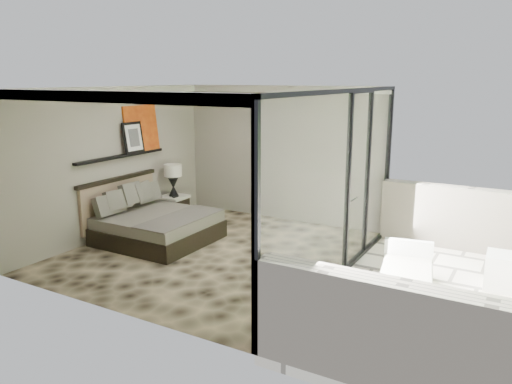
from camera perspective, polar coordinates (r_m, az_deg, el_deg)
The scene contains 14 objects.
floor at distance 8.73m, azimuth -4.75°, elevation -6.87°, with size 5.00×5.00×0.00m, color black.
ceiling at distance 8.22m, azimuth -5.11°, elevation 11.76°, with size 4.50×5.00×0.02m, color silver.
back_wall at distance 10.47m, azimuth 2.89°, elevation 4.39°, with size 4.50×0.02×2.80m, color gray.
left_wall at distance 9.80m, azimuth -15.77°, elevation 3.33°, with size 0.02×5.00×2.80m, color gray.
glass_wall at distance 7.33m, azimuth 9.67°, elevation 0.54°, with size 0.08×5.00×2.80m, color white.
terrace_slab at distance 7.44m, azimuth 20.35°, elevation -11.80°, with size 3.00×5.00×0.12m, color beige.
picture_ledge at distance 9.81m, azimuth -15.14°, elevation 3.97°, with size 0.12×2.20×0.05m, color black.
bed at distance 9.43m, azimuth -11.63°, elevation -3.57°, with size 1.93×1.87×1.06m.
nightstand at distance 10.74m, azimuth -9.30°, elevation -1.80°, with size 0.50×0.50×0.50m, color black.
table_lamp at distance 10.57m, azimuth -9.46°, elevation 1.85°, with size 0.37×0.37×0.68m.
abstract_canvas at distance 10.19m, azimuth -12.98°, elevation 7.10°, with size 0.04×0.90×0.90m, color #BD4C10.
framed_print at distance 9.95m, azimuth -13.86°, elevation 6.06°, with size 0.03×0.50×0.60m, color black.
ottoman at distance 8.02m, azimuth 26.52°, elevation -8.15°, with size 0.51×0.51×0.51m, color silver.
lounger at distance 7.44m, azimuth 16.74°, elevation -9.55°, with size 0.97×1.54×0.56m.
Camera 1 is at (4.71, -6.74, 2.95)m, focal length 35.00 mm.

